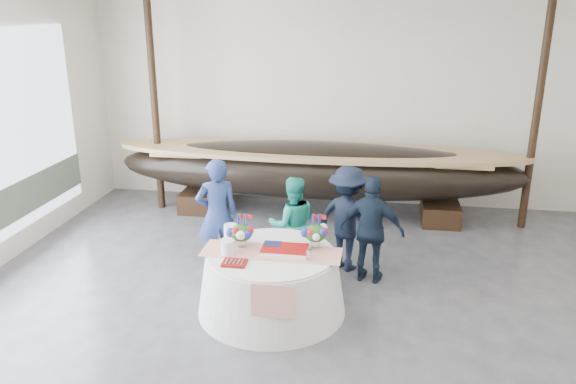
# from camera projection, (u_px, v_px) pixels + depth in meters

# --- Properties ---
(floor) EXTENTS (10.00, 12.00, 0.01)m
(floor) POSITION_uv_depth(u_px,v_px,m) (297.00, 374.00, 6.26)
(floor) COLOR #3D3D42
(floor) RESTS_ON ground
(wall_back) EXTENTS (10.00, 0.02, 4.50)m
(wall_back) POSITION_uv_depth(u_px,v_px,m) (340.00, 93.00, 11.18)
(wall_back) COLOR silver
(wall_back) RESTS_ON ground
(longboat_display) EXTENTS (7.83, 1.57, 1.47)m
(longboat_display) POSITION_uv_depth(u_px,v_px,m) (317.00, 169.00, 10.71)
(longboat_display) COLOR black
(longboat_display) RESTS_ON ground
(banquet_table) EXTENTS (1.97, 1.97, 0.85)m
(banquet_table) POSITION_uv_depth(u_px,v_px,m) (272.00, 281.00, 7.46)
(banquet_table) COLOR white
(banquet_table) RESTS_ON ground
(tabletop_items) EXTENTS (1.83, 0.95, 0.40)m
(tabletop_items) POSITION_uv_depth(u_px,v_px,m) (272.00, 238.00, 7.39)
(tabletop_items) COLOR red
(tabletop_items) RESTS_ON banquet_table
(guest_woman_blue) EXTENTS (0.76, 0.65, 1.76)m
(guest_woman_blue) POSITION_uv_depth(u_px,v_px,m) (217.00, 215.00, 8.54)
(guest_woman_blue) COLOR navy
(guest_woman_blue) RESTS_ON ground
(guest_woman_teal) EXTENTS (0.86, 0.75, 1.51)m
(guest_woman_teal) POSITION_uv_depth(u_px,v_px,m) (292.00, 225.00, 8.50)
(guest_woman_teal) COLOR teal
(guest_woman_teal) RESTS_ON ground
(guest_man_left) EXTENTS (1.23, 1.07, 1.65)m
(guest_man_left) POSITION_uv_depth(u_px,v_px,m) (348.00, 218.00, 8.55)
(guest_man_left) COLOR black
(guest_man_left) RESTS_ON ground
(guest_man_right) EXTENTS (1.01, 0.60, 1.62)m
(guest_man_right) POSITION_uv_depth(u_px,v_px,m) (372.00, 230.00, 8.15)
(guest_man_right) COLOR #132030
(guest_man_right) RESTS_ON ground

